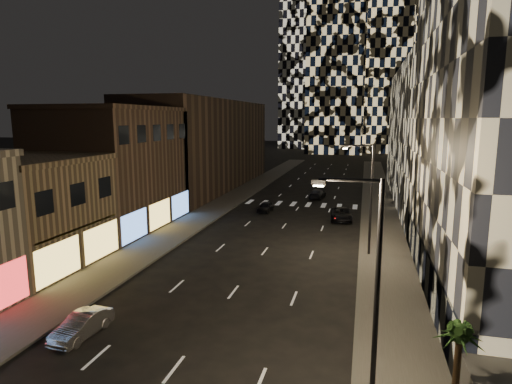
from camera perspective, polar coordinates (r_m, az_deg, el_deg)
The scene contains 17 objects.
sidewalk_left at distance 59.11m, azimuth -3.63°, elevation -1.09°, with size 4.00×120.00×0.15m, color #47443F.
sidewalk_right at distance 56.35m, azimuth 16.12°, elevation -2.00°, with size 4.00×120.00×0.15m, color #47443F.
curb_left at distance 58.51m, azimuth -1.68°, elevation -1.19°, with size 0.20×120.00×0.15m, color #4C4C47.
curb_right at distance 56.31m, azimuth 13.98°, elevation -1.91°, with size 0.20×120.00×0.15m, color #4C4C47.
retail_tan at distance 36.90m, azimuth -28.70°, elevation -2.67°, with size 10.00×10.00×8.00m, color #796249.
retail_brown at distance 46.35m, azimuth -18.40°, elevation 2.84°, with size 10.00×15.00×12.00m, color brown.
retail_filler_left at distance 69.95m, azimuth -6.65°, elevation 6.27°, with size 10.00×40.00×14.00m, color brown.
midrise_base at distance 31.54m, azimuth 21.75°, elevation -8.82°, with size 0.60×25.00×3.00m, color #383838.
midrise_filler_right at distance 63.40m, azimuth 25.45°, elevation 6.85°, with size 16.00×40.00×18.00m, color #232326.
tower_center_low at distance 150.02m, azimuth 11.02°, elevation 23.59°, with size 18.00×18.00×95.00m, color black.
streetlight_near at distance 16.29m, azimuth 15.02°, elevation -11.53°, with size 2.55×0.25×9.00m.
streetlight_far at distance 35.69m, azimuth 14.75°, elevation 0.04°, with size 2.55×0.25×9.00m.
car_silver_parked at distance 24.89m, azimuth -22.22°, elevation -16.14°, with size 1.29×3.69×1.22m, color #939498.
car_dark_midlane at distance 51.87m, azimuth 1.25°, elevation -2.00°, with size 1.44×3.59×1.22m, color black.
car_dark_oncoming at distance 61.33m, azimuth 8.21°, elevation -0.23°, with size 1.82×4.48×1.30m, color black.
car_dark_rightlane at distance 48.54m, azimuth 11.33°, elevation -2.92°, with size 2.28×4.95×1.38m, color black.
palm_tree at distance 17.66m, azimuth 25.46°, elevation -17.51°, with size 1.98×1.97×3.89m.
Camera 1 is at (7.97, -5.21, 11.17)m, focal length 30.00 mm.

